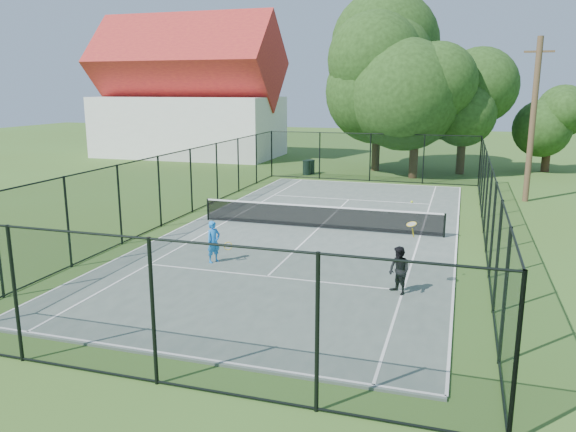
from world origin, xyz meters
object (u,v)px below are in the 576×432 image
(trash_bin_left, at_px, (307,168))
(player_black, at_px, (399,270))
(trash_bin_right, at_px, (311,167))
(player_blue, at_px, (214,242))
(utility_pole, at_px, (533,120))
(tennis_net, at_px, (319,216))

(trash_bin_left, height_order, player_black, player_black)
(trash_bin_right, height_order, player_blue, player_blue)
(trash_bin_right, distance_m, utility_pole, 14.88)
(trash_bin_left, distance_m, utility_pole, 14.74)
(utility_pole, height_order, player_blue, utility_pole)
(tennis_net, distance_m, player_black, 7.80)
(utility_pole, height_order, player_black, utility_pole)
(trash_bin_left, xyz_separation_m, trash_bin_right, (0.10, 0.62, -0.01))
(trash_bin_right, bearing_deg, trash_bin_left, -99.62)
(player_blue, distance_m, player_black, 6.29)
(player_blue, height_order, player_black, player_black)
(trash_bin_right, height_order, utility_pole, utility_pole)
(trash_bin_left, height_order, player_blue, player_blue)
(tennis_net, relative_size, player_blue, 7.22)
(tennis_net, xyz_separation_m, player_black, (4.00, -6.70, 0.17))
(player_blue, bearing_deg, trash_bin_right, 96.11)
(player_black, bearing_deg, trash_bin_right, 111.11)
(tennis_net, bearing_deg, player_blue, -111.48)
(tennis_net, xyz_separation_m, utility_pole, (8.74, 9.00, 3.58))
(player_black, bearing_deg, trash_bin_left, 111.91)
(tennis_net, height_order, trash_bin_right, tennis_net)
(trash_bin_right, xyz_separation_m, player_black, (8.38, -21.70, 0.27))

